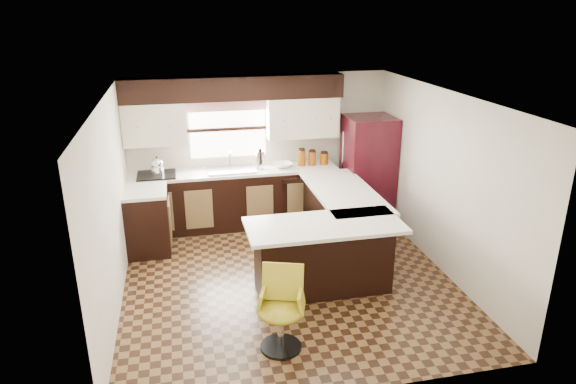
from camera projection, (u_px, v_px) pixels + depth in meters
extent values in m
plane|color=#49301A|center=(288.00, 278.00, 6.79)|extent=(4.40, 4.40, 0.00)
plane|color=silver|center=(288.00, 97.00, 5.97)|extent=(4.40, 4.40, 0.00)
plane|color=beige|center=(259.00, 148.00, 8.40)|extent=(4.40, 0.00, 4.40)
plane|color=beige|center=(343.00, 281.00, 4.36)|extent=(4.40, 0.00, 4.40)
plane|color=beige|center=(111.00, 207.00, 5.96)|extent=(0.00, 4.40, 4.40)
plane|color=beige|center=(442.00, 182.00, 6.80)|extent=(0.00, 4.40, 4.40)
cube|color=black|center=(236.00, 199.00, 8.29)|extent=(3.30, 0.60, 0.90)
cube|color=black|center=(148.00, 222.00, 7.42)|extent=(0.60, 0.70, 0.90)
cube|color=silver|center=(235.00, 172.00, 8.13)|extent=(3.30, 0.60, 0.04)
cube|color=silver|center=(145.00, 191.00, 7.26)|extent=(0.60, 0.70, 0.04)
cube|color=black|center=(234.00, 88.00, 7.81)|extent=(3.40, 0.35, 0.36)
cube|color=beige|center=(154.00, 124.00, 7.73)|extent=(0.94, 0.35, 0.64)
cube|color=beige|center=(302.00, 117.00, 8.19)|extent=(1.14, 0.35, 0.64)
cube|color=white|center=(228.00, 129.00, 8.16)|extent=(1.20, 0.02, 0.90)
cube|color=#D19B93|center=(227.00, 105.00, 7.99)|extent=(1.30, 0.06, 0.18)
cube|color=#B2B2B7|center=(231.00, 170.00, 8.09)|extent=(0.75, 0.45, 0.03)
cube|color=black|center=(300.00, 202.00, 8.23)|extent=(0.58, 0.03, 0.78)
cube|color=black|center=(157.00, 175.00, 7.86)|extent=(0.58, 0.50, 0.02)
cube|color=black|center=(339.00, 223.00, 7.39)|extent=(0.60, 1.95, 0.90)
cube|color=black|center=(323.00, 257.00, 6.39)|extent=(1.65, 0.60, 0.90)
cube|color=silver|center=(344.00, 192.00, 7.24)|extent=(0.84, 1.95, 0.04)
cube|color=silver|center=(324.00, 225.00, 6.14)|extent=(1.89, 0.84, 0.04)
cube|color=#380912|center=(368.00, 170.00, 8.37)|extent=(0.75, 0.72, 1.75)
cylinder|color=silver|center=(260.00, 160.00, 8.15)|extent=(0.13, 0.13, 0.29)
imported|color=white|center=(283.00, 165.00, 8.26)|extent=(0.36, 0.36, 0.07)
cylinder|color=#7F3C08|center=(302.00, 158.00, 8.31)|extent=(0.12, 0.12, 0.26)
cylinder|color=#7F3C08|center=(312.00, 158.00, 8.35)|extent=(0.13, 0.13, 0.22)
cylinder|color=#7F3C08|center=(324.00, 159.00, 8.40)|extent=(0.14, 0.14, 0.18)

